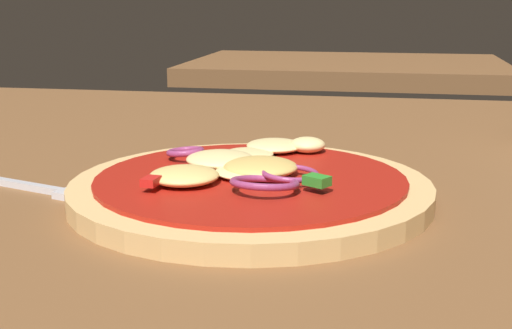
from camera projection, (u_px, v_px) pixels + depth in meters
name	position (u px, v px, depth m)	size (l,w,h in m)	color
dining_table	(223.00, 237.00, 0.46)	(1.34, 1.08, 0.04)	brown
pizza	(250.00, 185.00, 0.48)	(0.25, 0.25, 0.03)	tan
fork	(33.00, 187.00, 0.50)	(0.18, 0.07, 0.01)	silver
background_table	(347.00, 69.00, 1.48)	(0.66, 0.45, 0.04)	brown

